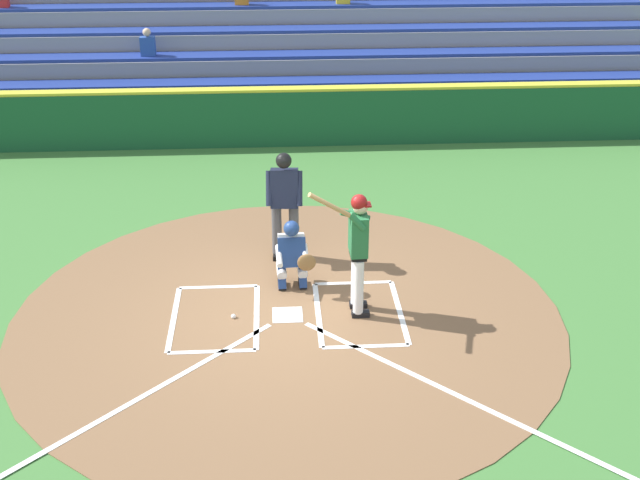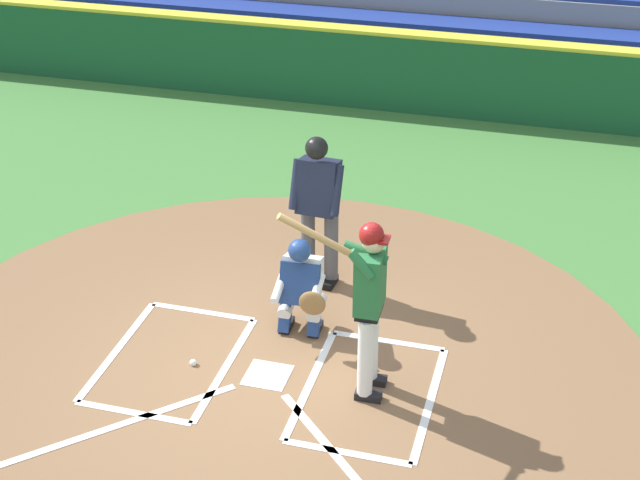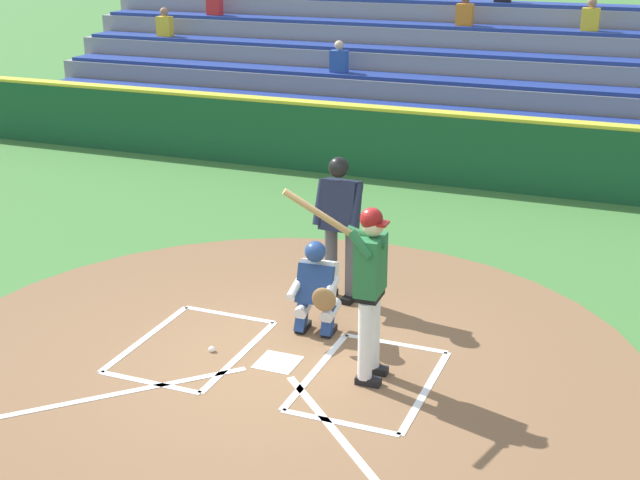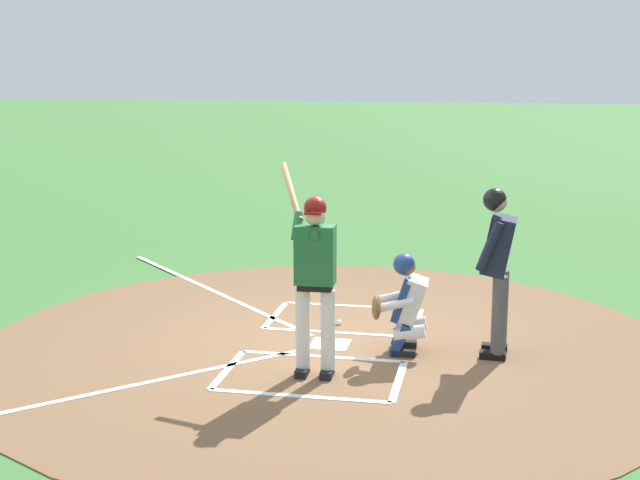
# 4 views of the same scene
# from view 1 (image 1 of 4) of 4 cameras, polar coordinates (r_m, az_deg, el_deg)

# --- Properties ---
(ground_plane) EXTENTS (120.00, 120.00, 0.00)m
(ground_plane) POSITION_cam_1_polar(r_m,az_deg,el_deg) (12.23, -2.23, -5.19)
(ground_plane) COLOR #427A38
(dirt_circle) EXTENTS (8.00, 8.00, 0.01)m
(dirt_circle) POSITION_cam_1_polar(r_m,az_deg,el_deg) (12.23, -2.23, -5.17)
(dirt_circle) COLOR brown
(dirt_circle) RESTS_ON ground
(home_plate_and_chalk) EXTENTS (7.93, 4.91, 0.01)m
(home_plate_and_chalk) POSITION_cam_1_polar(r_m,az_deg,el_deg) (11.48, -2.12, -7.40)
(home_plate_and_chalk) COLOR white
(home_plate_and_chalk) RESTS_ON dirt_circle
(batter) EXTENTS (0.92, 0.73, 2.13)m
(batter) POSITION_cam_1_polar(r_m,az_deg,el_deg) (11.78, 2.58, -0.39)
(batter) COLOR white
(batter) RESTS_ON ground
(catcher) EXTENTS (0.60, 0.60, 1.13)m
(catcher) POSITION_cam_1_polar(r_m,az_deg,el_deg) (12.70, -1.88, -0.89)
(catcher) COLOR black
(catcher) RESTS_ON ground
(plate_umpire) EXTENTS (0.60, 0.43, 1.86)m
(plate_umpire) POSITION_cam_1_polar(r_m,az_deg,el_deg) (13.39, -2.43, 2.87)
(plate_umpire) COLOR #4C4C51
(plate_umpire) RESTS_ON ground
(baseball) EXTENTS (0.07, 0.07, 0.07)m
(baseball) POSITION_cam_1_polar(r_m,az_deg,el_deg) (12.20, -5.94, -5.22)
(baseball) COLOR white
(baseball) RESTS_ON ground
(backstop_wall) EXTENTS (22.00, 0.36, 1.31)m
(backstop_wall) POSITION_cam_1_polar(r_m,az_deg,el_deg) (18.84, -2.86, 8.42)
(backstop_wall) COLOR #19512D
(backstop_wall) RESTS_ON ground
(bleacher_stand) EXTENTS (20.00, 5.10, 3.45)m
(bleacher_stand) POSITION_cam_1_polar(r_m,az_deg,el_deg) (22.44, -3.05, 12.22)
(bleacher_stand) COLOR gray
(bleacher_stand) RESTS_ON ground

